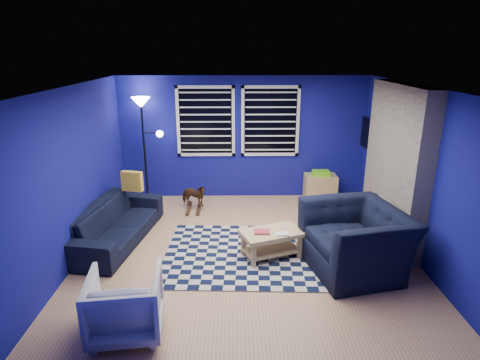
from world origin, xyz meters
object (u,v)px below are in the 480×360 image
Objects in this scene: rocking_horse at (193,196)px; cabinet at (320,187)px; sofa at (116,223)px; armchair_bent at (125,304)px; tv at (371,136)px; floor_lamp at (143,117)px; coffee_table at (271,238)px; armchair_big at (355,240)px.

rocking_horse is 2.62m from cabinet.
sofa is 2.75× the size of armchair_bent.
rocking_horse is at bearing -175.06° from tv.
armchair_bent is at bearing -134.88° from tv.
floor_lamp reaches higher than armchair_bent.
sofa is 1.03× the size of floor_lamp.
coffee_table is 3.60m from floor_lamp.
tv is 1.26× the size of armchair_bent.
coffee_table is (1.34, -1.87, 0.01)m from rocking_horse.
coffee_table is (2.47, -0.57, -0.01)m from sofa.
armchair_big is 3.17m from armchair_bent.
armchair_bent reaches higher than sofa.
sofa is 2.54m from coffee_table.
floor_lamp reaches higher than rocking_horse.
armchair_bent is 0.37× the size of floor_lamp.
tv reaches higher than armchair_bent.
coffee_table is 1.57× the size of cabinet.
rocking_horse is 0.26× the size of floor_lamp.
floor_lamp reaches higher than cabinet.
armchair_bent is 1.24× the size of cabinet.
coffee_table is at bearing -93.84° from sofa.
tv reaches higher than rocking_horse.
sofa is 2.35m from armchair_bent.
armchair_big is at bearing -110.44° from tv.
cabinet is 0.30× the size of floor_lamp.
armchair_big reaches higher than rocking_horse.
rocking_horse is at bearing -168.07° from cabinet.
floor_lamp is at bearing -179.45° from cabinet.
rocking_horse is at bearing -103.27° from armchair_bent.
cabinet is at bearing 0.64° from floor_lamp.
floor_lamp is (-4.38, 0.21, 0.33)m from tv.
rocking_horse is (-3.41, -0.30, -1.10)m from tv.
coffee_table is (1.73, 1.66, -0.05)m from armchair_bent.
armchair_bent is 5.03m from cabinet.
tv reaches higher than coffee_table.
armchair_bent is at bearing -165.59° from rocking_horse.
cabinet is at bearing 165.64° from armchair_big.
tv reaches higher than cabinet.
tv is 3.19m from coffee_table.
floor_lamp reaches higher than tv.
sofa is 3.40× the size of cabinet.
armchair_big is 1.38× the size of coffee_table.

